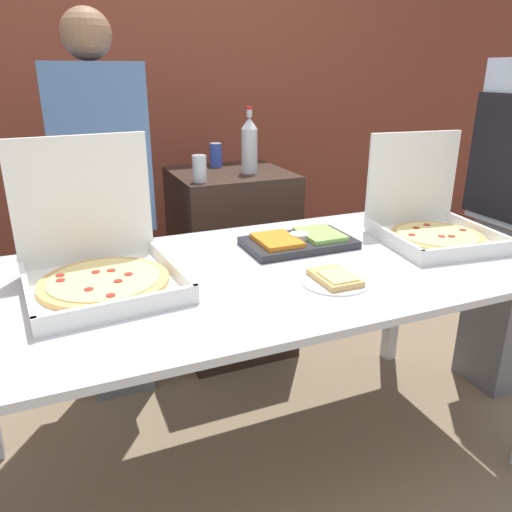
# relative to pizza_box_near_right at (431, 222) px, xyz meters

# --- Properties ---
(ground_plane) EXTENTS (16.00, 16.00, 0.00)m
(ground_plane) POSITION_rel_pizza_box_near_right_xyz_m (-0.78, -0.03, -0.92)
(ground_plane) COLOR #847056
(brick_wall_behind) EXTENTS (10.00, 0.06, 2.80)m
(brick_wall_behind) POSITION_rel_pizza_box_near_right_xyz_m (-0.78, 1.67, 0.48)
(brick_wall_behind) COLOR brown
(brick_wall_behind) RESTS_ON ground_plane
(buffet_table) EXTENTS (2.05, 0.97, 0.84)m
(buffet_table) POSITION_rel_pizza_box_near_right_xyz_m (-0.78, -0.03, -0.17)
(buffet_table) COLOR silver
(buffet_table) RESTS_ON ground_plane
(pizza_box_near_right) EXTENTS (0.46, 0.47, 0.41)m
(pizza_box_near_right) POSITION_rel_pizza_box_near_right_xyz_m (0.00, 0.00, 0.00)
(pizza_box_near_right) COLOR white
(pizza_box_near_right) RESTS_ON buffet_table
(pizza_box_near_left) EXTENTS (0.50, 0.51, 0.45)m
(pizza_box_near_left) POSITION_rel_pizza_box_near_right_xyz_m (-1.29, 0.05, 0.01)
(pizza_box_near_left) COLOR white
(pizza_box_near_left) RESTS_ON buffet_table
(paper_plate_front_right) EXTENTS (0.22, 0.22, 0.03)m
(paper_plate_front_right) POSITION_rel_pizza_box_near_right_xyz_m (-0.58, -0.23, -0.06)
(paper_plate_front_right) COLOR white
(paper_plate_front_right) RESTS_ON buffet_table
(veggie_tray) EXTENTS (0.42, 0.24, 0.05)m
(veggie_tray) POSITION_rel_pizza_box_near_right_xyz_m (-0.53, 0.13, -0.05)
(veggie_tray) COLOR #28282D
(veggie_tray) RESTS_ON buffet_table
(sideboard_podium) EXTENTS (0.58, 0.55, 1.00)m
(sideboard_podium) POSITION_rel_pizza_box_near_right_xyz_m (-0.54, 0.89, -0.41)
(sideboard_podium) COLOR black
(sideboard_podium) RESTS_ON ground_plane
(soda_bottle) EXTENTS (0.08, 0.08, 0.32)m
(soda_bottle) POSITION_rel_pizza_box_near_right_xyz_m (-0.46, 0.81, 0.23)
(soda_bottle) COLOR #B7BCC1
(soda_bottle) RESTS_ON sideboard_podium
(soda_can_silver) EXTENTS (0.07, 0.07, 0.12)m
(soda_can_silver) POSITION_rel_pizza_box_near_right_xyz_m (-0.75, 0.70, 0.15)
(soda_can_silver) COLOR silver
(soda_can_silver) RESTS_ON sideboard_podium
(soda_can_colored) EXTENTS (0.07, 0.07, 0.12)m
(soda_can_colored) POSITION_rel_pizza_box_near_right_xyz_m (-0.56, 1.05, 0.15)
(soda_can_colored) COLOR #334CB2
(soda_can_colored) RESTS_ON sideboard_podium
(person_guest_plaid) EXTENTS (0.40, 0.22, 1.72)m
(person_guest_plaid) POSITION_rel_pizza_box_near_right_xyz_m (-1.19, 0.71, -0.01)
(person_guest_plaid) COLOR slate
(person_guest_plaid) RESTS_ON ground_plane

